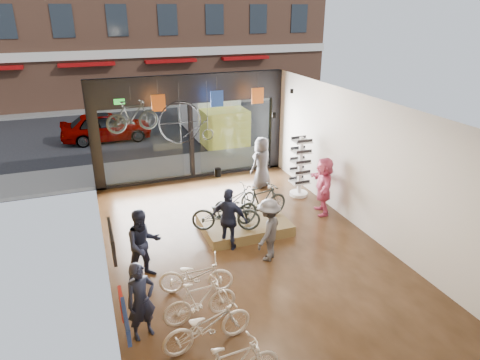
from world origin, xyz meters
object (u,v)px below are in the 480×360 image
display_bike_right (234,200)px  customer_0 (141,301)px  display_platform (244,224)px  penny_farthing (189,123)px  display_bike_left (226,214)px  customer_1 (143,245)px  customer_3 (268,230)px  display_bike_mid (262,203)px  hung_bike (132,116)px  box_truck (213,112)px  floor_bike_4 (196,275)px  customer_4 (262,163)px  customer_2 (229,219)px  sunglasses_rack (300,167)px  floor_bike_2 (207,325)px  street_car (106,126)px  floor_bike_3 (200,301)px  customer_5 (323,186)px

display_bike_right → customer_0: bearing=121.6°
display_platform → penny_farthing: penny_farthing is taller
display_bike_left → customer_1: customer_1 is taller
customer_3 → customer_1: bearing=-50.4°
display_bike_mid → hung_bike: (-3.04, 2.82, 2.11)m
box_truck → customer_0: 13.89m
floor_bike_4 → customer_4: (3.73, 5.07, 0.48)m
customer_1 → customer_2: size_ratio=1.02×
penny_farthing → hung_bike: hung_bike is taller
customer_2 → sunglasses_rack: size_ratio=0.83×
floor_bike_2 → display_platform: bearing=-36.3°
display_platform → sunglasses_rack: 3.17m
display_bike_left → customer_4: (2.36, 3.11, 0.12)m
floor_bike_4 → street_car: bearing=19.3°
display_platform → penny_farthing: size_ratio=1.40×
floor_bike_2 → customer_2: (1.53, 3.17, 0.39)m
street_car → display_bike_mid: street_car is taller
customer_0 → customer_1: customer_1 is taller
display_bike_right → customer_3: 2.21m
penny_farthing → display_platform: bearing=-74.6°
floor_bike_3 → penny_farthing: bearing=-16.6°
street_car → display_bike_right: street_car is taller
display_bike_mid → customer_5: customer_5 is taller
display_platform → customer_4: 3.29m
display_bike_mid → customer_4: bearing=-37.2°
floor_bike_2 → box_truck: bearing=-24.3°
hung_bike → floor_bike_4: bearing=176.0°
display_bike_left → customer_2: size_ratio=1.09×
street_car → floor_bike_3: street_car is taller
customer_4 → floor_bike_2: bearing=34.0°
customer_3 → customer_4: (1.68, 4.38, 0.09)m
box_truck → display_platform: (-1.98, -9.48, -1.08)m
street_car → floor_bike_4: (0.94, -12.83, -0.27)m
floor_bike_3 → hung_bike: 6.47m
customer_1 → sunglasses_rack: 6.34m
box_truck → display_bike_mid: (-1.49, -9.62, -0.41)m
display_bike_right → sunglasses_rack: (2.69, 1.05, 0.32)m
customer_1 → customer_5: 5.86m
penny_farthing → sunglasses_rack: bearing=-20.8°
customer_1 → hung_bike: size_ratio=1.10×
box_truck → display_bike_left: 10.23m
floor_bike_2 → customer_3: 3.29m
customer_4 → penny_farthing: bearing=-29.2°
street_car → display_bike_right: size_ratio=2.67×
display_bike_mid → sunglasses_rack: bearing=-65.0°
street_car → customer_3: size_ratio=2.51×
floor_bike_2 → customer_4: size_ratio=0.97×
floor_bike_4 → sunglasses_rack: 6.11m
display_bike_left → customer_1: 2.54m
sunglasses_rack → floor_bike_3: bearing=-139.8°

